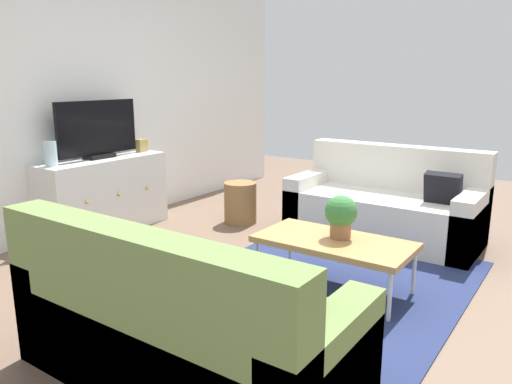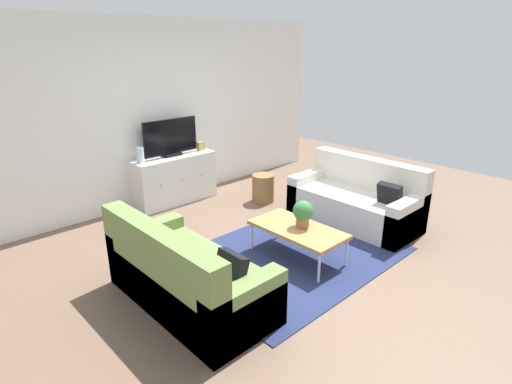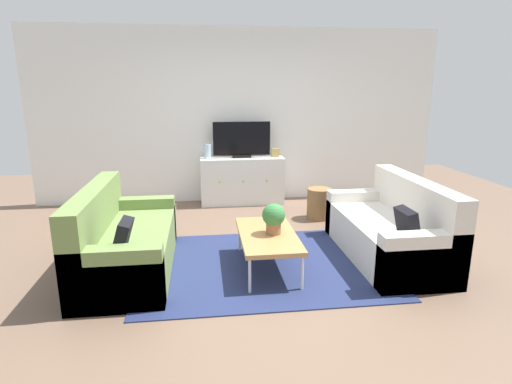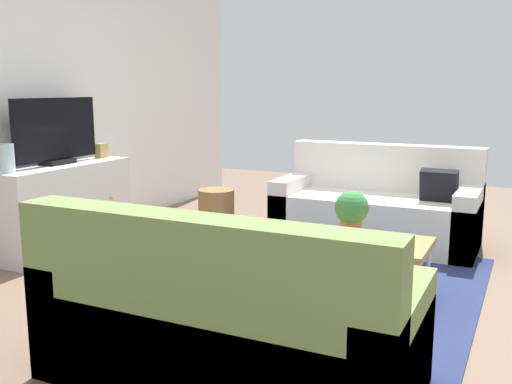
{
  "view_description": "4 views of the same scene",
  "coord_description": "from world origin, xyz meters",
  "px_view_note": "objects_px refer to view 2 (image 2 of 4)",
  "views": [
    {
      "loc": [
        -3.0,
        -1.67,
        1.5
      ],
      "look_at": [
        0.0,
        0.42,
        0.65
      ],
      "focal_mm": 34.57,
      "sensor_mm": 36.0,
      "label": 1
    },
    {
      "loc": [
        -3.23,
        -2.98,
        2.36
      ],
      "look_at": [
        0.0,
        0.42,
        0.65
      ],
      "focal_mm": 28.96,
      "sensor_mm": 36.0,
      "label": 2
    },
    {
      "loc": [
        -0.59,
        -4.12,
        1.82
      ],
      "look_at": [
        0.0,
        0.42,
        0.65
      ],
      "focal_mm": 29.13,
      "sensor_mm": 36.0,
      "label": 3
    },
    {
      "loc": [
        -3.59,
        -1.32,
        1.38
      ],
      "look_at": [
        0.0,
        0.42,
        0.65
      ],
      "focal_mm": 40.45,
      "sensor_mm": 36.0,
      "label": 4
    }
  ],
  "objects_px": {
    "potted_plant": "(303,213)",
    "glass_vase": "(140,155)",
    "couch_right_side": "(358,201)",
    "flat_screen_tv": "(171,138)",
    "couch_left_side": "(183,279)",
    "mantel_clock": "(201,146)",
    "coffee_table": "(298,230)",
    "wicker_basket": "(263,188)",
    "tv_console": "(174,179)"
  },
  "relations": [
    {
      "from": "couch_right_side",
      "to": "wicker_basket",
      "type": "relative_size",
      "value": 4.0
    },
    {
      "from": "couch_right_side",
      "to": "potted_plant",
      "type": "height_order",
      "value": "couch_right_side"
    },
    {
      "from": "couch_left_side",
      "to": "glass_vase",
      "type": "xyz_separation_m",
      "value": [
        0.92,
        2.37,
        0.56
      ]
    },
    {
      "from": "couch_left_side",
      "to": "glass_vase",
      "type": "bearing_deg",
      "value": 68.77
    },
    {
      "from": "flat_screen_tv",
      "to": "wicker_basket",
      "type": "relative_size",
      "value": 2.05
    },
    {
      "from": "coffee_table",
      "to": "flat_screen_tv",
      "type": "height_order",
      "value": "flat_screen_tv"
    },
    {
      "from": "couch_right_side",
      "to": "mantel_clock",
      "type": "height_order",
      "value": "mantel_clock"
    },
    {
      "from": "couch_right_side",
      "to": "tv_console",
      "type": "distance_m",
      "value": 2.77
    },
    {
      "from": "couch_left_side",
      "to": "flat_screen_tv",
      "type": "relative_size",
      "value": 1.95
    },
    {
      "from": "couch_right_side",
      "to": "tv_console",
      "type": "xyz_separation_m",
      "value": [
        -1.42,
        2.37,
        0.08
      ]
    },
    {
      "from": "couch_right_side",
      "to": "mantel_clock",
      "type": "relative_size",
      "value": 13.32
    },
    {
      "from": "potted_plant",
      "to": "glass_vase",
      "type": "height_order",
      "value": "glass_vase"
    },
    {
      "from": "glass_vase",
      "to": "wicker_basket",
      "type": "relative_size",
      "value": 0.51
    },
    {
      "from": "coffee_table",
      "to": "tv_console",
      "type": "bearing_deg",
      "value": 90.35
    },
    {
      "from": "wicker_basket",
      "to": "couch_right_side",
      "type": "bearing_deg",
      "value": -73.66
    },
    {
      "from": "flat_screen_tv",
      "to": "wicker_basket",
      "type": "xyz_separation_m",
      "value": [
        1.0,
        -0.96,
        -0.79
      ]
    },
    {
      "from": "coffee_table",
      "to": "tv_console",
      "type": "height_order",
      "value": "tv_console"
    },
    {
      "from": "coffee_table",
      "to": "flat_screen_tv",
      "type": "xyz_separation_m",
      "value": [
        -0.02,
        2.52,
        0.66
      ]
    },
    {
      "from": "mantel_clock",
      "to": "wicker_basket",
      "type": "relative_size",
      "value": 0.3
    },
    {
      "from": "tv_console",
      "to": "glass_vase",
      "type": "distance_m",
      "value": 0.71
    },
    {
      "from": "wicker_basket",
      "to": "glass_vase",
      "type": "bearing_deg",
      "value": 148.28
    },
    {
      "from": "glass_vase",
      "to": "mantel_clock",
      "type": "xyz_separation_m",
      "value": [
        1.06,
        0.0,
        -0.05
      ]
    },
    {
      "from": "potted_plant",
      "to": "mantel_clock",
      "type": "bearing_deg",
      "value": 79.7
    },
    {
      "from": "glass_vase",
      "to": "coffee_table",
      "type": "bearing_deg",
      "value": -77.71
    },
    {
      "from": "potted_plant",
      "to": "glass_vase",
      "type": "distance_m",
      "value": 2.61
    },
    {
      "from": "wicker_basket",
      "to": "flat_screen_tv",
      "type": "bearing_deg",
      "value": 135.97
    },
    {
      "from": "potted_plant",
      "to": "tv_console",
      "type": "bearing_deg",
      "value": 91.63
    },
    {
      "from": "mantel_clock",
      "to": "coffee_table",
      "type": "bearing_deg",
      "value": -101.62
    },
    {
      "from": "flat_screen_tv",
      "to": "couch_left_side",
      "type": "bearing_deg",
      "value": -121.23
    },
    {
      "from": "mantel_clock",
      "to": "couch_right_side",
      "type": "bearing_deg",
      "value": -69.52
    },
    {
      "from": "couch_left_side",
      "to": "couch_right_side",
      "type": "xyz_separation_m",
      "value": [
        2.87,
        0.0,
        0.0
      ]
    },
    {
      "from": "potted_plant",
      "to": "mantel_clock",
      "type": "xyz_separation_m",
      "value": [
        0.46,
        2.52,
        0.24
      ]
    },
    {
      "from": "potted_plant",
      "to": "flat_screen_tv",
      "type": "height_order",
      "value": "flat_screen_tv"
    },
    {
      "from": "flat_screen_tv",
      "to": "potted_plant",
      "type": "bearing_deg",
      "value": -88.38
    },
    {
      "from": "coffee_table",
      "to": "potted_plant",
      "type": "relative_size",
      "value": 3.51
    },
    {
      "from": "flat_screen_tv",
      "to": "glass_vase",
      "type": "xyz_separation_m",
      "value": [
        -0.53,
        -0.02,
        -0.16
      ]
    },
    {
      "from": "couch_right_side",
      "to": "wicker_basket",
      "type": "xyz_separation_m",
      "value": [
        -0.42,
        1.43,
        -0.07
      ]
    },
    {
      "from": "mantel_clock",
      "to": "glass_vase",
      "type": "bearing_deg",
      "value": 180.0
    },
    {
      "from": "couch_left_side",
      "to": "mantel_clock",
      "type": "relative_size",
      "value": 13.32
    },
    {
      "from": "tv_console",
      "to": "wicker_basket",
      "type": "relative_size",
      "value": 3.0
    },
    {
      "from": "potted_plant",
      "to": "flat_screen_tv",
      "type": "xyz_separation_m",
      "value": [
        -0.07,
        2.54,
        0.45
      ]
    },
    {
      "from": "coffee_table",
      "to": "glass_vase",
      "type": "bearing_deg",
      "value": 102.29
    },
    {
      "from": "flat_screen_tv",
      "to": "coffee_table",
      "type": "bearing_deg",
      "value": -89.65
    },
    {
      "from": "tv_console",
      "to": "flat_screen_tv",
      "type": "distance_m",
      "value": 0.64
    },
    {
      "from": "potted_plant",
      "to": "wicker_basket",
      "type": "bearing_deg",
      "value": 59.61
    },
    {
      "from": "couch_right_side",
      "to": "flat_screen_tv",
      "type": "height_order",
      "value": "flat_screen_tv"
    },
    {
      "from": "coffee_table",
      "to": "couch_right_side",
      "type": "bearing_deg",
      "value": 5.2
    },
    {
      "from": "couch_left_side",
      "to": "glass_vase",
      "type": "height_order",
      "value": "glass_vase"
    },
    {
      "from": "potted_plant",
      "to": "flat_screen_tv",
      "type": "bearing_deg",
      "value": 91.62
    },
    {
      "from": "tv_console",
      "to": "mantel_clock",
      "type": "bearing_deg",
      "value": 0.0
    }
  ]
}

